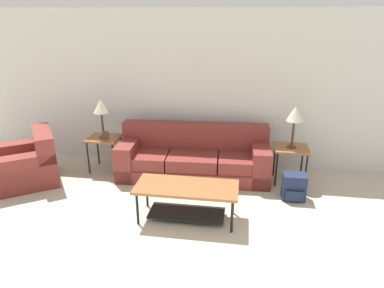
# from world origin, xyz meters

# --- Properties ---
(wall_back) EXTENTS (9.15, 0.06, 2.60)m
(wall_back) POSITION_xyz_m (0.00, 4.31, 1.30)
(wall_back) COLOR silver
(wall_back) RESTS_ON ground_plane
(couch) EXTENTS (2.43, 0.96, 0.82)m
(couch) POSITION_xyz_m (-0.17, 3.71, 0.30)
(couch) COLOR maroon
(couch) RESTS_ON ground_plane
(armchair) EXTENTS (1.27, 1.28, 0.80)m
(armchair) POSITION_xyz_m (-2.71, 3.10, 0.29)
(armchair) COLOR maroon
(armchair) RESTS_ON ground_plane
(coffee_table) EXTENTS (1.29, 0.55, 0.47)m
(coffee_table) POSITION_xyz_m (-0.06, 2.42, 0.35)
(coffee_table) COLOR #935B33
(coffee_table) RESTS_ON ground_plane
(side_table_left) EXTENTS (0.51, 0.47, 0.58)m
(side_table_left) POSITION_xyz_m (-1.68, 3.71, 0.52)
(side_table_left) COLOR #935B33
(side_table_left) RESTS_ON ground_plane
(side_table_right) EXTENTS (0.51, 0.47, 0.58)m
(side_table_right) POSITION_xyz_m (1.35, 3.71, 0.52)
(side_table_right) COLOR #935B33
(side_table_right) RESTS_ON ground_plane
(table_lamp_left) EXTENTS (0.25, 0.25, 0.64)m
(table_lamp_left) POSITION_xyz_m (-1.68, 3.71, 1.09)
(table_lamp_left) COLOR #472D1E
(table_lamp_left) RESTS_ON side_table_left
(table_lamp_right) EXTENTS (0.25, 0.25, 0.64)m
(table_lamp_right) POSITION_xyz_m (1.35, 3.71, 1.09)
(table_lamp_right) COLOR #472D1E
(table_lamp_right) RESTS_ON side_table_right
(backpack) EXTENTS (0.32, 0.31, 0.38)m
(backpack) POSITION_xyz_m (1.36, 3.16, 0.19)
(backpack) COLOR #1E2847
(backpack) RESTS_ON ground_plane
(picture_frame) EXTENTS (0.10, 0.04, 0.13)m
(picture_frame) POSITION_xyz_m (-1.61, 3.64, 0.65)
(picture_frame) COLOR #4C3828
(picture_frame) RESTS_ON side_table_left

